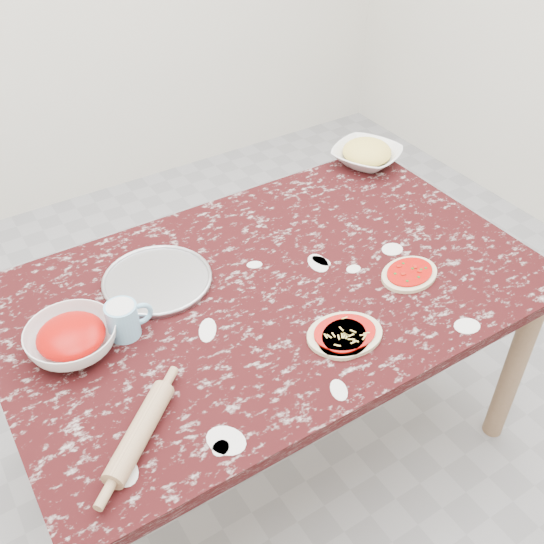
{
  "coord_description": "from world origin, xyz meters",
  "views": [
    {
      "loc": [
        -0.76,
        -1.2,
        1.97
      ],
      "look_at": [
        0.0,
        0.0,
        0.8
      ],
      "focal_mm": 41.49,
      "sensor_mm": 36.0,
      "label": 1
    }
  ],
  "objects": [
    {
      "name": "ground",
      "position": [
        0.0,
        0.0,
        0.0
      ],
      "size": [
        4.0,
        4.0,
        0.0
      ],
      "primitive_type": "plane",
      "color": "gray"
    },
    {
      "name": "worktable",
      "position": [
        0.0,
        0.0,
        0.67
      ],
      "size": [
        1.6,
        1.0,
        0.75
      ],
      "color": "black",
      "rests_on": "ground"
    },
    {
      "name": "pizza_tray",
      "position": [
        -0.28,
        0.19,
        0.76
      ],
      "size": [
        0.35,
        0.35,
        0.01
      ],
      "primitive_type": "cylinder",
      "rotation": [
        0.0,
        0.0,
        0.11
      ],
      "color": "#B2B2B7",
      "rests_on": "worktable"
    },
    {
      "name": "sauce_bowl",
      "position": [
        -0.59,
        0.06,
        0.79
      ],
      "size": [
        0.25,
        0.25,
        0.07
      ],
      "primitive_type": "imported",
      "rotation": [
        0.0,
        0.0,
        -0.04
      ],
      "color": "white",
      "rests_on": "worktable"
    },
    {
      "name": "cheese_bowl",
      "position": [
        0.7,
        0.42,
        0.78
      ],
      "size": [
        0.33,
        0.33,
        0.06
      ],
      "primitive_type": "imported",
      "rotation": [
        0.0,
        0.0,
        0.43
      ],
      "color": "white",
      "rests_on": "worktable"
    },
    {
      "name": "flour_mug",
      "position": [
        -0.44,
        0.04,
        0.8
      ],
      "size": [
        0.13,
        0.09,
        0.1
      ],
      "color": "#7EC2E7",
      "rests_on": "worktable"
    },
    {
      "name": "pizza_left",
      "position": [
        0.05,
        -0.29,
        0.76
      ],
      "size": [
        0.24,
        0.21,
        0.02
      ],
      "color": "beige",
      "rests_on": "worktable"
    },
    {
      "name": "pizza_mid",
      "position": [
        0.04,
        -0.3,
        0.76
      ],
      "size": [
        0.21,
        0.19,
        0.02
      ],
      "color": "beige",
      "rests_on": "worktable"
    },
    {
      "name": "pizza_right",
      "position": [
        0.38,
        -0.19,
        0.76
      ],
      "size": [
        0.21,
        0.17,
        0.02
      ],
      "color": "beige",
      "rests_on": "worktable"
    },
    {
      "name": "rolling_pin",
      "position": [
        -0.55,
        -0.3,
        0.78
      ],
      "size": [
        0.24,
        0.22,
        0.05
      ],
      "primitive_type": "cylinder",
      "rotation": [
        0.0,
        1.57,
        0.72
      ],
      "color": "tan",
      "rests_on": "worktable"
    }
  ]
}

